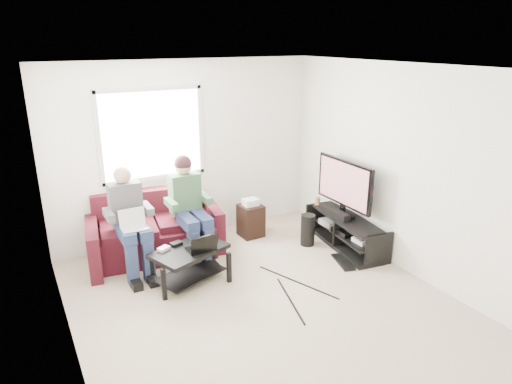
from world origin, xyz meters
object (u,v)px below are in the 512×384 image
(coffee_table, at_px, (190,258))
(end_table, at_px, (251,219))
(sofa, at_px, (155,233))
(subwoofer, at_px, (308,230))
(tv, at_px, (344,185))
(tv_stand, at_px, (346,234))

(coffee_table, bearing_deg, end_table, 33.21)
(sofa, height_order, subwoofer, sofa)
(tv, height_order, end_table, tv)
(tv_stand, bearing_deg, end_table, 134.54)
(tv_stand, relative_size, end_table, 2.42)
(subwoofer, relative_size, end_table, 0.78)
(tv_stand, xyz_separation_m, end_table, (-1.00, 1.02, 0.06))
(coffee_table, distance_m, tv, 2.39)
(sofa, xyz_separation_m, subwoofer, (2.01, -0.78, -0.09))
(tv_stand, bearing_deg, coffee_table, 176.16)
(sofa, height_order, tv, tv)
(subwoofer, bearing_deg, tv, -28.14)
(coffee_table, relative_size, end_table, 1.72)
(coffee_table, relative_size, subwoofer, 2.20)
(coffee_table, bearing_deg, tv, -1.37)
(tv, bearing_deg, sofa, 157.51)
(sofa, bearing_deg, tv, -22.49)
(coffee_table, bearing_deg, sofa, 97.90)
(end_table, bearing_deg, tv, -42.57)
(tv_stand, relative_size, subwoofer, 3.10)
(sofa, distance_m, coffee_table, 0.97)
(subwoofer, bearing_deg, tv_stand, -37.35)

